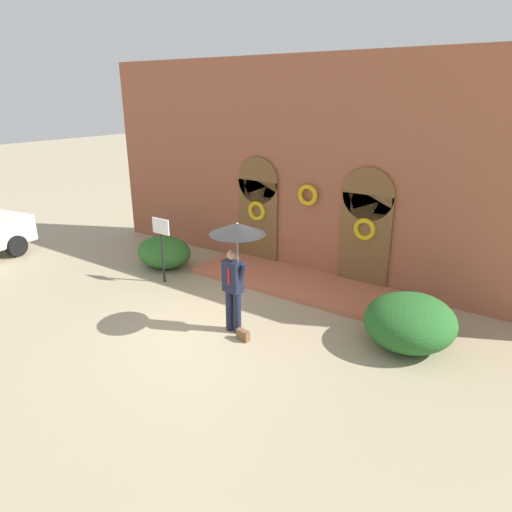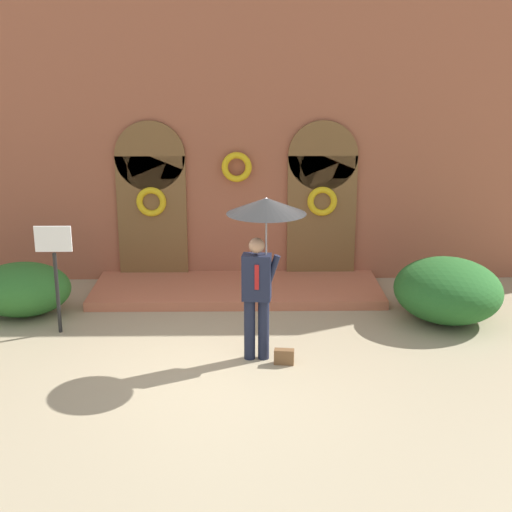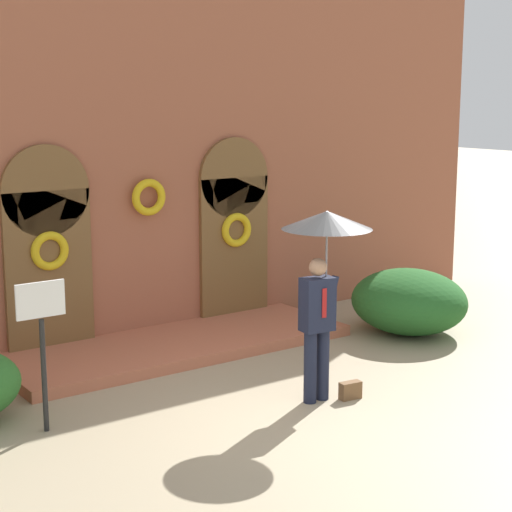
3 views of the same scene
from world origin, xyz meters
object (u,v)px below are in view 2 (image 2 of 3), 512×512
handbag (284,357)px  shrub_right (448,290)px  sign_post (55,261)px  shrub_left (22,289)px  person_with_umbrella (264,230)px

handbag → shrub_right: 3.28m
sign_post → shrub_left: sign_post is taller
handbag → shrub_right: bearing=39.1°
person_with_umbrella → shrub_right: 3.69m
shrub_left → person_with_umbrella: bearing=-24.9°
handbag → shrub_right: size_ratio=0.15×
sign_post → person_with_umbrella: bearing=-18.1°
person_with_umbrella → shrub_right: (3.06, 1.51, -1.41)m
person_with_umbrella → handbag: (0.29, -0.20, -1.80)m
sign_post → shrub_right: size_ratio=0.91×
handbag → person_with_umbrella: bearing=152.5°
person_with_umbrella → sign_post: person_with_umbrella is taller
person_with_umbrella → shrub_right: bearing=26.4°
sign_post → shrub_left: 1.36m
handbag → sign_post: size_ratio=0.16×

